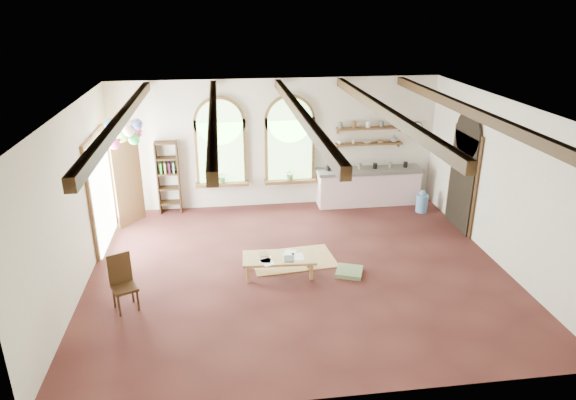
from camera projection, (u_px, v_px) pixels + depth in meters
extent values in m
plane|color=#532522|center=(298.00, 269.00, 10.06)|extent=(8.00, 8.00, 0.00)
cube|color=brown|center=(221.00, 152.00, 12.53)|extent=(1.24, 0.08, 1.64)
cylinder|color=brown|center=(219.00, 122.00, 12.26)|extent=(1.24, 0.08, 1.24)
cube|color=#83BC71|center=(221.00, 153.00, 12.49)|extent=(1.10, 0.04, 1.50)
cube|color=brown|center=(223.00, 184.00, 12.74)|extent=(1.30, 0.28, 0.08)
cube|color=brown|center=(290.00, 150.00, 12.74)|extent=(1.24, 0.08, 1.64)
cylinder|color=brown|center=(290.00, 120.00, 12.47)|extent=(1.24, 0.08, 1.24)
cube|color=#83BC71|center=(290.00, 150.00, 12.71)|extent=(1.10, 0.04, 1.50)
cube|color=brown|center=(290.00, 181.00, 12.95)|extent=(1.30, 0.28, 0.08)
cube|color=brown|center=(101.00, 192.00, 10.81)|extent=(0.10, 1.90, 2.50)
cube|color=black|center=(462.00, 182.00, 11.53)|extent=(0.10, 1.30, 2.40)
cube|color=silver|center=(368.00, 188.00, 13.14)|extent=(2.60, 0.55, 0.86)
cube|color=slate|center=(369.00, 170.00, 12.97)|extent=(2.68, 0.62, 0.08)
cube|color=brown|center=(369.00, 144.00, 12.90)|extent=(1.70, 0.24, 0.04)
cube|color=brown|center=(370.00, 128.00, 12.75)|extent=(1.70, 0.24, 0.04)
cylinder|color=black|center=(417.00, 128.00, 12.99)|extent=(0.32, 0.04, 0.32)
cube|color=#3C2413|center=(158.00, 178.00, 12.43)|extent=(0.03, 0.32, 1.80)
cube|color=#3C2413|center=(179.00, 177.00, 12.49)|extent=(0.03, 0.32, 1.80)
cube|color=tan|center=(279.00, 258.00, 9.73)|extent=(1.41, 0.70, 0.05)
cube|color=tan|center=(248.00, 274.00, 9.54)|extent=(0.06, 0.06, 0.35)
cube|color=tan|center=(311.00, 271.00, 9.64)|extent=(0.06, 0.06, 0.35)
cube|color=tan|center=(248.00, 262.00, 9.96)|extent=(0.06, 0.06, 0.35)
cube|color=tan|center=(308.00, 260.00, 10.05)|extent=(0.06, 0.06, 0.35)
cube|color=#3C2413|center=(125.00, 288.00, 8.63)|extent=(0.52, 0.52, 0.05)
cube|color=#3C2413|center=(120.00, 269.00, 8.66)|extent=(0.37, 0.20, 0.58)
cube|color=tan|center=(293.00, 260.00, 10.42)|extent=(1.76, 1.20, 0.02)
cube|color=gray|center=(349.00, 272.00, 9.89)|extent=(0.63, 0.63, 0.08)
cylinder|color=#6198D1|center=(422.00, 203.00, 12.72)|extent=(0.29, 0.29, 0.44)
sphere|color=#6198D1|center=(423.00, 193.00, 12.62)|extent=(0.16, 0.16, 0.16)
cylinder|color=#6198D1|center=(405.00, 193.00, 13.34)|extent=(0.31, 0.31, 0.47)
sphere|color=#6198D1|center=(406.00, 183.00, 13.23)|extent=(0.17, 0.17, 0.17)
cylinder|color=white|center=(122.00, 111.00, 10.63)|extent=(0.01, 0.01, 0.85)
sphere|color=green|center=(134.00, 139.00, 10.88)|extent=(0.25, 0.25, 0.25)
sphere|color=#E34B70|center=(136.00, 132.00, 10.96)|extent=(0.25, 0.25, 0.25)
sphere|color=yellow|center=(134.00, 125.00, 11.07)|extent=(0.25, 0.25, 0.25)
sphere|color=white|center=(124.00, 121.00, 10.89)|extent=(0.25, 0.25, 0.25)
sphere|color=#F0FF28|center=(120.00, 137.00, 11.05)|extent=(0.25, 0.25, 0.25)
sphere|color=#9FCA56|center=(111.00, 133.00, 10.93)|extent=(0.25, 0.25, 0.25)
sphere|color=#DE6877|center=(115.00, 129.00, 10.74)|extent=(0.25, 0.25, 0.25)
sphere|color=#3AB1F8|center=(110.00, 125.00, 10.57)|extent=(0.25, 0.25, 0.25)
sphere|color=#F2358A|center=(114.00, 144.00, 10.55)|extent=(0.25, 0.25, 0.25)
sphere|color=#91F757|center=(123.00, 136.00, 10.64)|extent=(0.25, 0.25, 0.25)
sphere|color=#FFDDBB|center=(129.00, 131.00, 10.57)|extent=(0.25, 0.25, 0.25)
sphere|color=#5062BB|center=(137.00, 124.00, 10.60)|extent=(0.25, 0.25, 0.25)
imported|color=olive|center=(259.00, 255.00, 9.77)|extent=(0.18, 0.25, 0.02)
cube|color=black|center=(289.00, 259.00, 9.63)|extent=(0.21, 0.28, 0.01)
imported|color=#598C4C|center=(222.00, 177.00, 12.64)|extent=(0.27, 0.23, 0.30)
imported|color=#598C4C|center=(290.00, 174.00, 12.85)|extent=(0.27, 0.23, 0.30)
imported|color=white|center=(340.00, 142.00, 12.78)|extent=(0.12, 0.10, 0.10)
imported|color=beige|center=(353.00, 142.00, 12.82)|extent=(0.10, 0.10, 0.09)
imported|color=beige|center=(367.00, 142.00, 12.88)|extent=(0.22, 0.22, 0.05)
imported|color=#8C664C|center=(380.00, 141.00, 12.92)|extent=(0.20, 0.20, 0.06)
imported|color=slate|center=(394.00, 138.00, 12.94)|extent=(0.18, 0.18, 0.19)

